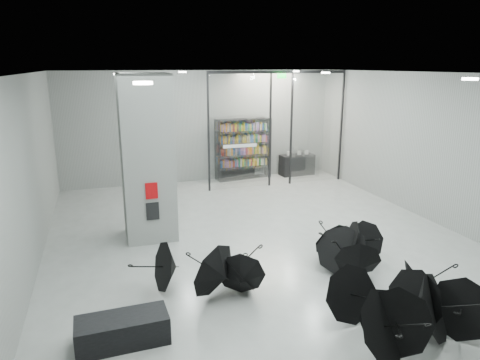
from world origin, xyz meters
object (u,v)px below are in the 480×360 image
object	(u,v)px
shop_counter	(297,165)
umbrella_cluster	(339,287)
bookshelf	(243,149)
column	(147,158)
bench	(123,330)

from	to	relation	value
shop_counter	umbrella_cluster	bearing A→B (deg)	-113.96
bookshelf	umbrella_cluster	bearing A→B (deg)	-106.06
column	bookshelf	world-z (taller)	column
bench	column	bearing A→B (deg)	76.06
shop_counter	umbrella_cluster	distance (m)	9.56
bench	shop_counter	distance (m)	11.47
column	bookshelf	size ratio (longest dim) A/B	1.77
column	bookshelf	distance (m)	6.29
shop_counter	bookshelf	bearing A→B (deg)	173.58
bench	umbrella_cluster	world-z (taller)	umbrella_cluster
column	bench	xyz separation A→B (m)	(-0.95, -4.33, -1.78)
column	shop_counter	bearing A→B (deg)	36.74
shop_counter	umbrella_cluster	size ratio (longest dim) A/B	0.25
bench	shop_counter	world-z (taller)	shop_counter
column	bench	bearing A→B (deg)	-102.36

